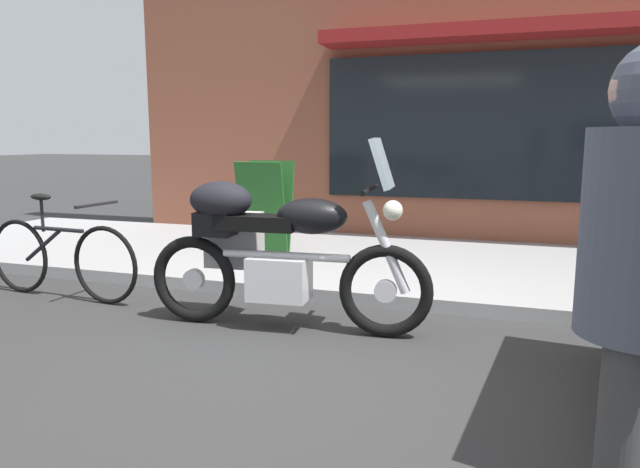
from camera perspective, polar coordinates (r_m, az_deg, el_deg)
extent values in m
plane|color=#2F2F2F|center=(3.89, -2.36, -12.01)|extent=(80.00, 80.00, 0.00)
torus|color=black|center=(4.22, 6.37, -5.52)|extent=(0.68, 0.15, 0.68)
cylinder|color=silver|center=(4.22, 6.37, -5.52)|extent=(0.16, 0.07, 0.16)
torus|color=black|center=(4.64, -12.14, -4.32)|extent=(0.68, 0.15, 0.68)
cylinder|color=silver|center=(4.64, -12.14, -4.32)|extent=(0.16, 0.07, 0.16)
cube|color=silver|center=(4.38, -3.97, -4.28)|extent=(0.46, 0.34, 0.32)
cylinder|color=silver|center=(4.32, -3.36, -2.13)|extent=(0.97, 0.14, 0.06)
ellipsoid|color=black|center=(4.22, -0.80, 1.74)|extent=(0.54, 0.32, 0.26)
cube|color=black|center=(4.35, -6.16, 1.12)|extent=(0.62, 0.29, 0.11)
cube|color=black|center=(4.48, -10.13, 1.00)|extent=(0.30, 0.24, 0.18)
cylinder|color=silver|center=(4.15, 6.45, -1.25)|extent=(0.35, 0.10, 0.67)
cylinder|color=black|center=(4.11, 4.89, 4.31)|extent=(0.09, 0.62, 0.04)
cube|color=silver|center=(4.09, 6.04, 6.79)|extent=(0.18, 0.33, 0.35)
sphere|color=#EAEACC|center=(4.11, 7.07, 2.30)|extent=(0.14, 0.14, 0.14)
cube|color=#B0B0B0|center=(4.70, -8.34, -0.54)|extent=(0.46, 0.24, 0.44)
cube|color=black|center=(4.80, -7.74, -0.33)|extent=(0.37, 0.05, 0.03)
ellipsoid|color=black|center=(4.44, -9.60, 3.28)|extent=(0.50, 0.36, 0.28)
torus|color=black|center=(5.35, -20.12, -2.86)|extent=(0.68, 0.09, 0.68)
torus|color=black|center=(6.07, -27.14, -1.93)|extent=(0.68, 0.09, 0.68)
cylinder|color=black|center=(5.65, -24.04, 0.41)|extent=(0.55, 0.07, 0.04)
cylinder|color=black|center=(5.82, -25.30, -1.03)|extent=(0.43, 0.07, 0.32)
cylinder|color=black|center=(5.77, -25.35, 1.69)|extent=(0.03, 0.03, 0.30)
ellipsoid|color=black|center=(5.75, -25.46, 3.27)|extent=(0.23, 0.12, 0.06)
cylinder|color=black|center=(5.30, -20.83, 2.70)|extent=(0.06, 0.48, 0.03)
cylinder|color=#363636|center=(2.22, 28.61, -18.35)|extent=(0.14, 0.14, 0.84)
cylinder|color=#474C5B|center=(2.13, 27.11, 0.18)|extent=(0.10, 0.10, 0.57)
cube|color=#1E511E|center=(6.51, -5.71, 2.46)|extent=(0.55, 0.21, 1.04)
cube|color=#1E511E|center=(6.71, -4.93, 2.67)|extent=(0.55, 0.21, 1.04)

